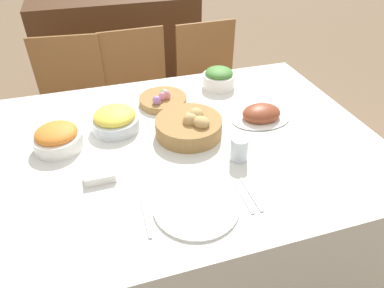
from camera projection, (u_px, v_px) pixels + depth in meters
ground_plane at (185, 253)px, 1.85m from camera, size 12.00×12.00×0.00m
dining_table at (184, 204)px, 1.63m from camera, size 1.59×1.16×0.75m
chair_far_left at (73, 105)px, 2.17m from camera, size 0.46×0.46×0.88m
chair_far_right at (211, 86)px, 2.38m from camera, size 0.44×0.44×0.88m
chair_far_center at (140, 96)px, 2.27m from camera, size 0.44×0.44×0.88m
sideboard at (121, 56)px, 2.84m from camera, size 1.26×0.44×0.93m
bread_basket at (190, 126)px, 1.41m from camera, size 0.28×0.28×0.12m
egg_basket at (163, 99)px, 1.63m from camera, size 0.23×0.23×0.08m
ham_platter at (261, 115)px, 1.51m from camera, size 0.27×0.19×0.08m
carrot_bowl at (57, 138)px, 1.34m from camera, size 0.19×0.19×0.10m
green_salad_bowl at (219, 78)px, 1.75m from camera, size 0.17×0.17×0.10m
pineapple_bowl at (115, 120)px, 1.44m from camera, size 0.21×0.21×0.10m
dinner_plate at (196, 206)px, 1.10m from camera, size 0.28×0.28×0.01m
fork at (146, 218)px, 1.07m from camera, size 0.01×0.16×0.00m
knife at (243, 196)px, 1.14m from camera, size 0.01×0.16×0.00m
spoon at (251, 194)px, 1.15m from camera, size 0.01×0.16×0.00m
drinking_cup at (239, 149)px, 1.28m from camera, size 0.07×0.07×0.09m
butter_dish at (100, 176)px, 1.20m from camera, size 0.11×0.07×0.03m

